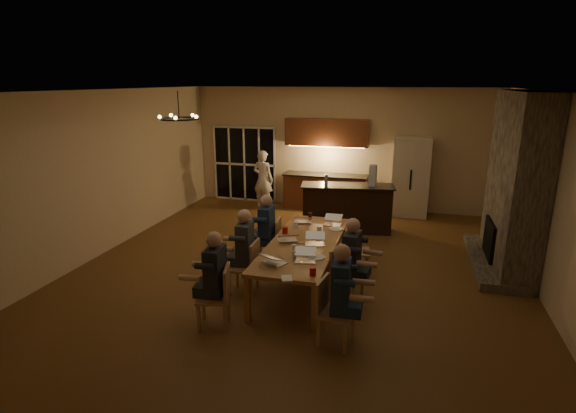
# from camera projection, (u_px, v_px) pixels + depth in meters

# --- Properties ---
(floor) EXTENTS (9.00, 9.00, 0.00)m
(floor) POSITION_uv_depth(u_px,v_px,m) (298.00, 270.00, 8.27)
(floor) COLOR brown
(floor) RESTS_ON ground
(back_wall) EXTENTS (8.00, 0.04, 3.20)m
(back_wall) POSITION_uv_depth(u_px,v_px,m) (339.00, 149.00, 12.03)
(back_wall) COLOR beige
(back_wall) RESTS_ON ground
(left_wall) EXTENTS (0.04, 9.00, 3.20)m
(left_wall) POSITION_uv_depth(u_px,v_px,m) (101.00, 173.00, 8.85)
(left_wall) COLOR beige
(left_wall) RESTS_ON ground
(right_wall) EXTENTS (0.04, 9.00, 3.20)m
(right_wall) POSITION_uv_depth(u_px,v_px,m) (555.00, 201.00, 6.82)
(right_wall) COLOR beige
(right_wall) RESTS_ON ground
(ceiling) EXTENTS (8.00, 9.00, 0.04)m
(ceiling) POSITION_uv_depth(u_px,v_px,m) (300.00, 89.00, 7.39)
(ceiling) COLOR white
(ceiling) RESTS_ON back_wall
(french_doors) EXTENTS (1.86, 0.08, 2.10)m
(french_doors) POSITION_uv_depth(u_px,v_px,m) (245.00, 164.00, 12.82)
(french_doors) COLOR black
(french_doors) RESTS_ON ground
(fireplace) EXTENTS (0.58, 2.50, 3.20)m
(fireplace) POSITION_uv_depth(u_px,v_px,m) (516.00, 183.00, 8.01)
(fireplace) COLOR #756B5B
(fireplace) RESTS_ON ground
(kitchenette) EXTENTS (2.24, 0.68, 2.40)m
(kitchenette) POSITION_uv_depth(u_px,v_px,m) (326.00, 165.00, 11.92)
(kitchenette) COLOR brown
(kitchenette) RESTS_ON ground
(refrigerator) EXTENTS (0.90, 0.68, 2.00)m
(refrigerator) POSITION_uv_depth(u_px,v_px,m) (411.00, 177.00, 11.37)
(refrigerator) COLOR beige
(refrigerator) RESTS_ON ground
(dining_table) EXTENTS (1.10, 2.98, 0.75)m
(dining_table) POSITION_uv_depth(u_px,v_px,m) (304.00, 263.00, 7.63)
(dining_table) COLOR #AA7D44
(dining_table) RESTS_ON ground
(bar_island) EXTENTS (2.17, 0.99, 1.08)m
(bar_island) POSITION_uv_depth(u_px,v_px,m) (347.00, 208.00, 10.30)
(bar_island) COLOR black
(bar_island) RESTS_ON ground
(chair_left_near) EXTENTS (0.54, 0.54, 0.89)m
(chair_left_near) POSITION_uv_depth(u_px,v_px,m) (213.00, 297.00, 6.28)
(chair_left_near) COLOR #A78753
(chair_left_near) RESTS_ON ground
(chair_left_mid) EXTENTS (0.45, 0.45, 0.89)m
(chair_left_mid) POSITION_uv_depth(u_px,v_px,m) (243.00, 267.00, 7.29)
(chair_left_mid) COLOR #A78753
(chair_left_mid) RESTS_ON ground
(chair_left_far) EXTENTS (0.48, 0.48, 0.89)m
(chair_left_far) POSITION_uv_depth(u_px,v_px,m) (268.00, 241.00, 8.43)
(chair_left_far) COLOR #A78753
(chair_left_far) RESTS_ON ground
(chair_right_near) EXTENTS (0.50, 0.50, 0.89)m
(chair_right_near) POSITION_uv_depth(u_px,v_px,m) (336.00, 313.00, 5.86)
(chair_right_near) COLOR #A78753
(chair_right_near) RESTS_ON ground
(chair_right_mid) EXTENTS (0.54, 0.54, 0.89)m
(chair_right_mid) POSITION_uv_depth(u_px,v_px,m) (347.00, 277.00, 6.92)
(chair_right_mid) COLOR #A78753
(chair_right_mid) RESTS_ON ground
(chair_right_far) EXTENTS (0.50, 0.50, 0.89)m
(chair_right_far) POSITION_uv_depth(u_px,v_px,m) (357.00, 251.00, 7.97)
(chair_right_far) COLOR #A78753
(chair_right_far) RESTS_ON ground
(person_left_near) EXTENTS (0.65, 0.65, 1.38)m
(person_left_near) POSITION_uv_depth(u_px,v_px,m) (216.00, 278.00, 6.29)
(person_left_near) COLOR #21242A
(person_left_near) RESTS_ON ground
(person_right_near) EXTENTS (0.63, 0.63, 1.38)m
(person_right_near) POSITION_uv_depth(u_px,v_px,m) (341.00, 294.00, 5.82)
(person_right_near) COLOR #1F334E
(person_right_near) RESTS_ON ground
(person_left_mid) EXTENTS (0.66, 0.66, 1.38)m
(person_left_mid) POSITION_uv_depth(u_px,v_px,m) (245.00, 250.00, 7.35)
(person_left_mid) COLOR #373C41
(person_left_mid) RESTS_ON ground
(person_right_mid) EXTENTS (0.65, 0.65, 1.38)m
(person_right_mid) POSITION_uv_depth(u_px,v_px,m) (351.00, 261.00, 6.89)
(person_right_mid) COLOR #21242A
(person_right_mid) RESTS_ON ground
(person_left_far) EXTENTS (0.63, 0.63, 1.38)m
(person_left_far) POSITION_uv_depth(u_px,v_px,m) (267.00, 231.00, 8.28)
(person_left_far) COLOR #1F334E
(person_left_far) RESTS_ON ground
(standing_person) EXTENTS (0.64, 0.49, 1.58)m
(standing_person) POSITION_uv_depth(u_px,v_px,m) (263.00, 180.00, 12.06)
(standing_person) COLOR silver
(standing_person) RESTS_ON ground
(chandelier) EXTENTS (0.65, 0.65, 0.03)m
(chandelier) POSITION_uv_depth(u_px,v_px,m) (179.00, 119.00, 7.45)
(chandelier) COLOR black
(chandelier) RESTS_ON ceiling
(laptop_a) EXTENTS (0.42, 0.40, 0.23)m
(laptop_a) POSITION_uv_depth(u_px,v_px,m) (275.00, 256.00, 6.64)
(laptop_a) COLOR silver
(laptop_a) RESTS_ON dining_table
(laptop_b) EXTENTS (0.36, 0.33, 0.23)m
(laptop_b) POSITION_uv_depth(u_px,v_px,m) (305.00, 254.00, 6.69)
(laptop_b) COLOR silver
(laptop_b) RESTS_ON dining_table
(laptop_c) EXTENTS (0.41, 0.39, 0.23)m
(laptop_c) POSITION_uv_depth(u_px,v_px,m) (287.00, 234.00, 7.57)
(laptop_c) COLOR silver
(laptop_c) RESTS_ON dining_table
(laptop_d) EXTENTS (0.37, 0.34, 0.23)m
(laptop_d) POSITION_uv_depth(u_px,v_px,m) (315.00, 238.00, 7.39)
(laptop_d) COLOR silver
(laptop_d) RESTS_ON dining_table
(laptop_e) EXTENTS (0.36, 0.33, 0.23)m
(laptop_e) POSITION_uv_depth(u_px,v_px,m) (303.00, 216.00, 8.55)
(laptop_e) COLOR silver
(laptop_e) RESTS_ON dining_table
(laptop_f) EXTENTS (0.32, 0.28, 0.23)m
(laptop_f) POSITION_uv_depth(u_px,v_px,m) (333.00, 219.00, 8.38)
(laptop_f) COLOR silver
(laptop_f) RESTS_ON dining_table
(mug_front) EXTENTS (0.07, 0.07, 0.10)m
(mug_front) POSITION_uv_depth(u_px,v_px,m) (294.00, 248.00, 7.14)
(mug_front) COLOR white
(mug_front) RESTS_ON dining_table
(mug_mid) EXTENTS (0.09, 0.09, 0.10)m
(mug_mid) POSITION_uv_depth(u_px,v_px,m) (319.00, 229.00, 8.03)
(mug_mid) COLOR white
(mug_mid) RESTS_ON dining_table
(mug_back) EXTENTS (0.08, 0.08, 0.10)m
(mug_back) POSITION_uv_depth(u_px,v_px,m) (296.00, 225.00, 8.27)
(mug_back) COLOR white
(mug_back) RESTS_ON dining_table
(redcup_near) EXTENTS (0.09, 0.09, 0.12)m
(redcup_near) POSITION_uv_depth(u_px,v_px,m) (313.00, 271.00, 6.23)
(redcup_near) COLOR #B6110C
(redcup_near) RESTS_ON dining_table
(redcup_mid) EXTENTS (0.10, 0.10, 0.12)m
(redcup_mid) POSITION_uv_depth(u_px,v_px,m) (285.00, 230.00, 7.94)
(redcup_mid) COLOR #B6110C
(redcup_mid) RESTS_ON dining_table
(can_silver) EXTENTS (0.06, 0.06, 0.12)m
(can_silver) POSITION_uv_depth(u_px,v_px,m) (294.00, 255.00, 6.80)
(can_silver) COLOR #B2B2B7
(can_silver) RESTS_ON dining_table
(can_cola) EXTENTS (0.07, 0.07, 0.12)m
(can_cola) POSITION_uv_depth(u_px,v_px,m) (310.00, 216.00, 8.79)
(can_cola) COLOR #3F0F0C
(can_cola) RESTS_ON dining_table
(plate_near) EXTENTS (0.26, 0.26, 0.02)m
(plate_near) POSITION_uv_depth(u_px,v_px,m) (316.00, 257.00, 6.86)
(plate_near) COLOR white
(plate_near) RESTS_ON dining_table
(plate_left) EXTENTS (0.25, 0.25, 0.02)m
(plate_left) POSITION_uv_depth(u_px,v_px,m) (273.00, 262.00, 6.68)
(plate_left) COLOR white
(plate_left) RESTS_ON dining_table
(plate_far) EXTENTS (0.26, 0.26, 0.02)m
(plate_far) POSITION_uv_depth(u_px,v_px,m) (336.00, 229.00, 8.16)
(plate_far) COLOR white
(plate_far) RESTS_ON dining_table
(notepad) EXTENTS (0.20, 0.24, 0.01)m
(notepad) POSITION_uv_depth(u_px,v_px,m) (287.00, 278.00, 6.14)
(notepad) COLOR white
(notepad) RESTS_ON dining_table
(bar_bottle) EXTENTS (0.09, 0.09, 0.24)m
(bar_bottle) POSITION_uv_depth(u_px,v_px,m) (326.00, 180.00, 10.13)
(bar_bottle) COLOR #99999E
(bar_bottle) RESTS_ON bar_island
(bar_blender) EXTENTS (0.17, 0.17, 0.47)m
(bar_blender) POSITION_uv_depth(u_px,v_px,m) (373.00, 176.00, 10.00)
(bar_blender) COLOR silver
(bar_blender) RESTS_ON bar_island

